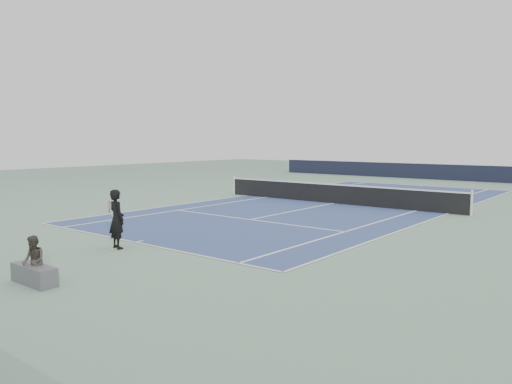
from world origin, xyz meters
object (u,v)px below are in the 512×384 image
Objects in this scene: tennis_ball at (112,249)px; spectator_bench at (34,267)px; tennis_net at (333,193)px; tennis_player at (117,219)px.

tennis_ball is 0.05× the size of spectator_bench.
tennis_ball is (0.39, -12.98, -0.47)m from tennis_net.
spectator_bench is at bearing -64.32° from tennis_player.
tennis_net is 16.07m from spectator_bench.
tennis_player is 0.87m from tennis_ball.
tennis_ball is 3.33m from spectator_bench.
tennis_ball is (0.14, -0.29, -0.81)m from tennis_player.
spectator_bench is at bearing -64.40° from tennis_ball.
tennis_player reaches higher than spectator_bench.
tennis_net is 178.45× the size of tennis_ball.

